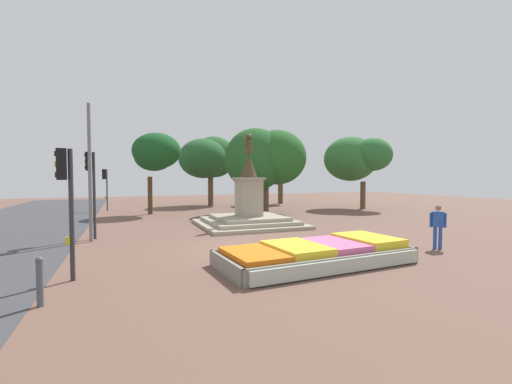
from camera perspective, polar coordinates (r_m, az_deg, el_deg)
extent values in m
plane|color=brown|center=(13.07, -0.82, -9.40)|extent=(78.14, 78.14, 0.00)
cube|color=#38281C|center=(10.98, 9.91, -10.60)|extent=(6.02, 2.79, 0.43)
cube|color=gray|center=(10.04, 14.06, -11.77)|extent=(6.04, 0.58, 0.47)
cube|color=gray|center=(11.96, 6.46, -9.39)|extent=(6.04, 0.58, 0.47)
cube|color=gray|center=(9.59, -5.04, -12.37)|extent=(0.30, 2.54, 0.47)
cube|color=gray|center=(12.90, 20.83, -8.66)|extent=(0.30, 2.54, 0.47)
cube|color=orange|center=(9.86, -0.30, -10.33)|extent=(1.58, 2.24, 0.16)
cube|color=yellow|center=(10.52, 6.75, -9.32)|extent=(1.58, 2.24, 0.23)
cube|color=#D86699|center=(11.33, 12.86, -8.59)|extent=(1.58, 2.24, 0.20)
cube|color=yellow|center=(12.24, 18.08, -7.65)|extent=(1.58, 2.24, 0.27)
cube|color=#B2BCAD|center=(10.00, 14.25, -11.82)|extent=(5.75, 0.65, 0.38)
cube|color=gray|center=(19.08, -1.21, -5.35)|extent=(5.35, 5.35, 0.18)
cube|color=gray|center=(19.05, -1.21, -4.81)|extent=(4.49, 4.49, 0.18)
cube|color=#9E9480|center=(19.03, -1.21, -4.26)|extent=(3.64, 3.64, 0.18)
cube|color=#9E937F|center=(18.93, -1.21, -0.96)|extent=(1.25, 1.25, 2.01)
cube|color=#9E937F|center=(18.90, -1.22, 2.27)|extent=(1.47, 1.47, 0.12)
cone|color=#473823|center=(18.91, -1.22, 4.42)|extent=(0.94, 0.94, 1.30)
cylinder|color=#473823|center=(18.97, -1.22, 7.53)|extent=(0.40, 0.40, 0.76)
sphere|color=#473823|center=(19.03, -1.22, 9.16)|extent=(0.33, 0.33, 0.33)
cylinder|color=#473823|center=(18.77, -1.59, 8.05)|extent=(0.46, 0.42, 0.61)
cylinder|color=#2D2D33|center=(10.05, -28.39, -3.42)|extent=(0.12, 0.12, 3.42)
cube|color=black|center=(10.00, -29.69, 4.05)|extent=(0.28, 0.31, 0.80)
cylinder|color=#4B0808|center=(10.02, -30.50, 5.56)|extent=(0.05, 0.14, 0.14)
cylinder|color=yellow|center=(10.00, -30.47, 4.03)|extent=(0.05, 0.14, 0.14)
cylinder|color=#0D4211|center=(10.00, -30.43, 2.51)|extent=(0.05, 0.14, 0.14)
cube|color=gold|center=(10.13, -28.88, -7.15)|extent=(0.12, 0.17, 0.20)
cylinder|color=#2D2D33|center=(16.42, -25.36, -0.56)|extent=(0.12, 0.12, 3.78)
cube|color=black|center=(16.41, -26.16, 4.62)|extent=(0.26, 0.30, 0.80)
cylinder|color=#4B0808|center=(16.43, -26.65, 5.54)|extent=(0.04, 0.14, 0.14)
cylinder|color=yellow|center=(16.42, -26.63, 4.61)|extent=(0.04, 0.14, 0.14)
cylinder|color=#0D4211|center=(16.41, -26.61, 3.68)|extent=(0.04, 0.14, 0.14)
cube|color=gold|center=(16.48, -25.65, -3.48)|extent=(0.11, 0.17, 0.20)
cylinder|color=#4C5156|center=(29.96, -23.58, 0.31)|extent=(0.12, 0.12, 3.34)
cube|color=black|center=(29.97, -24.00, 2.73)|extent=(0.27, 0.31, 0.80)
cylinder|color=#4B0808|center=(30.00, -24.26, 3.23)|extent=(0.05, 0.14, 0.14)
cylinder|color=#543E08|center=(30.00, -24.25, 2.72)|extent=(0.05, 0.14, 0.14)
cylinder|color=green|center=(30.00, -24.24, 2.21)|extent=(0.05, 0.14, 0.14)
cube|color=gold|center=(30.00, -23.75, -0.87)|extent=(0.12, 0.17, 0.20)
cylinder|color=slate|center=(15.79, -25.95, 2.88)|extent=(0.14, 0.14, 5.74)
cube|color=#1972B2|center=(16.12, -26.00, 8.15)|extent=(0.03, 0.35, 1.69)
cylinder|color=slate|center=(16.23, -26.05, 11.13)|extent=(0.04, 0.49, 0.03)
cylinder|color=#264CA5|center=(14.63, 27.66, -6.76)|extent=(0.13, 0.13, 0.83)
cylinder|color=#264CA5|center=(14.65, 28.36, -6.77)|extent=(0.13, 0.13, 0.83)
cube|color=#264CA5|center=(14.54, 28.07, -4.02)|extent=(0.43, 0.42, 0.59)
cylinder|color=#264CA5|center=(14.52, 27.12, -4.13)|extent=(0.09, 0.09, 0.56)
cylinder|color=#264CA5|center=(14.58, 29.00, -4.14)|extent=(0.09, 0.09, 0.56)
sphere|color=#8C664C|center=(14.50, 28.10, -2.33)|extent=(0.21, 0.21, 0.21)
cylinder|color=#4C5156|center=(8.62, -32.34, -12.86)|extent=(0.14, 0.14, 0.93)
sphere|color=#4C5156|center=(8.50, -32.42, -9.57)|extent=(0.15, 0.15, 0.15)
cylinder|color=brown|center=(32.72, -7.57, 0.42)|extent=(0.50, 0.50, 3.06)
ellipsoid|color=#275829|center=(33.70, -7.03, 5.81)|extent=(4.29, 4.07, 3.99)
ellipsoid|color=#26592C|center=(32.80, -8.78, 5.55)|extent=(4.63, 4.66, 3.72)
cylinder|color=brown|center=(25.76, 1.53, -0.68)|extent=(0.54, 0.54, 2.55)
ellipsoid|color=#255D25|center=(25.91, 3.52, 5.78)|extent=(4.43, 4.32, 4.10)
ellipsoid|color=#255926|center=(25.55, -0.03, 5.46)|extent=(4.67, 4.23, 4.61)
cylinder|color=brown|center=(30.44, 17.39, -0.51)|extent=(0.44, 0.44, 2.33)
ellipsoid|color=#306933|center=(30.67, 15.44, 5.34)|extent=(4.41, 4.65, 3.80)
ellipsoid|color=#2B6831|center=(30.02, 18.85, 5.94)|extent=(3.41, 2.91, 2.72)
cylinder|color=brown|center=(34.98, 4.10, 0.88)|extent=(0.51, 0.51, 3.45)
ellipsoid|color=#215A29|center=(34.79, 3.16, 6.65)|extent=(3.54, 3.84, 3.24)
ellipsoid|color=#235E28|center=(35.41, 4.73, 5.55)|extent=(2.82, 3.06, 2.38)
cylinder|color=#4C3823|center=(26.04, -17.23, -0.55)|extent=(0.34, 0.34, 2.74)
ellipsoid|color=#194D25|center=(26.15, -16.66, 5.71)|extent=(2.79, 2.55, 2.14)
ellipsoid|color=#194F21|center=(25.69, -16.23, 6.61)|extent=(3.41, 3.29, 2.57)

